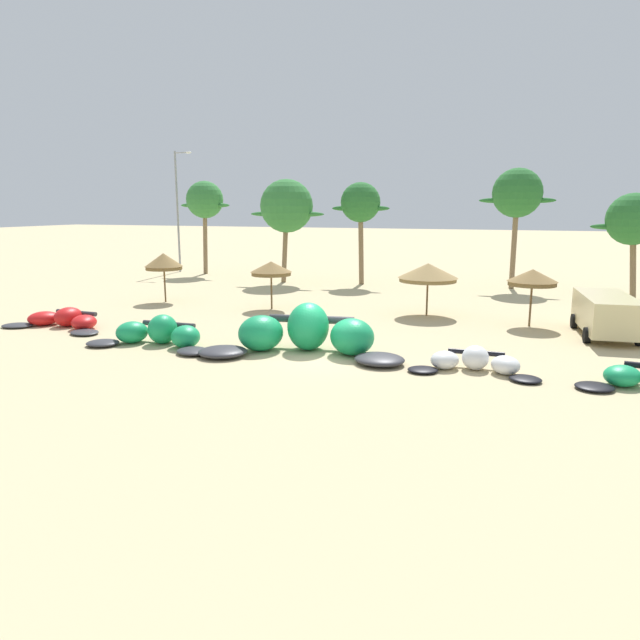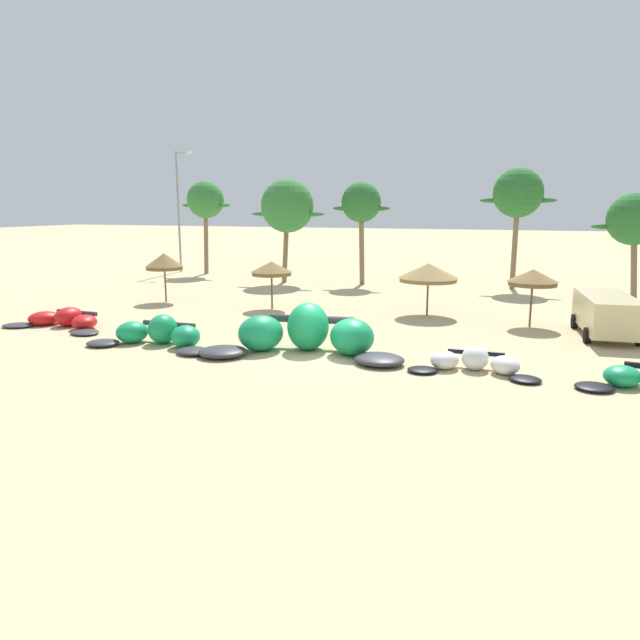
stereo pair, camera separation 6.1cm
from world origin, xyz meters
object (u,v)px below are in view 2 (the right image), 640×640
object	(u,v)px
beach_umbrella_near_van	(164,261)
palm_center_left	(518,194)
palm_leftmost	(206,201)
palm_left_of_gap	(361,204)
kite_far_left	(64,320)
beach_umbrella_middle	(271,268)
kite_left	(159,334)
parked_van	(606,312)
beach_umbrella_near_palms	(428,272)
beach_umbrella_outermost	(533,277)
kite_center	(474,362)
lamppost_west	(179,206)
palm_left	(287,207)
kite_left_of_center	(306,334)
palm_center_right	(634,220)

from	to	relation	value
beach_umbrella_near_van	palm_center_left	distance (m)	24.01
palm_leftmost	palm_left_of_gap	xyz separation A→B (m)	(14.19, -2.07, -0.27)
kite_far_left	beach_umbrella_middle	size ratio (longest dim) A/B	2.20
beach_umbrella_middle	palm_center_left	world-z (taller)	palm_center_left
kite_left	parked_van	world-z (taller)	parked_van
beach_umbrella_middle	beach_umbrella_near_palms	distance (m)	8.65
kite_far_left	palm_leftmost	world-z (taller)	palm_leftmost
beach_umbrella_near_van	beach_umbrella_outermost	xyz separation A→B (m)	(20.84, -0.24, -0.09)
kite_center	beach_umbrella_outermost	size ratio (longest dim) A/B	1.70
kite_far_left	beach_umbrella_middle	bearing A→B (deg)	47.54
beach_umbrella_near_palms	lamppost_west	xyz separation A→B (m)	(-24.08, 13.80, 3.42)
beach_umbrella_near_van	palm_left	xyz separation A→B (m)	(3.40, 10.98, 3.23)
kite_far_left	beach_umbrella_outermost	xyz separation A→B (m)	(21.07, 7.78, 2.03)
beach_umbrella_near_van	lamppost_west	bearing A→B (deg)	119.77
beach_umbrella_outermost	kite_left_of_center	bearing A→B (deg)	-134.74
parked_van	palm_center_left	world-z (taller)	palm_center_left
palm_left_of_gap	beach_umbrella_near_palms	bearing A→B (deg)	-58.16
kite_far_left	beach_umbrella_near_palms	world-z (taller)	beach_umbrella_near_palms
kite_far_left	parked_van	world-z (taller)	parked_van
beach_umbrella_near_van	palm_left_of_gap	world-z (taller)	palm_left_of_gap
kite_center	beach_umbrella_near_van	xyz separation A→B (m)	(-19.04, 9.17, 2.13)
beach_umbrella_outermost	parked_van	xyz separation A→B (m)	(3.14, -1.11, -1.28)
kite_left	palm_center_right	bearing A→B (deg)	45.45
beach_umbrella_outermost	palm_leftmost	size ratio (longest dim) A/B	0.35
kite_left_of_center	parked_van	size ratio (longest dim) A/B	1.56
kite_center	lamppost_west	size ratio (longest dim) A/B	0.46
kite_left	palm_left	size ratio (longest dim) A/B	0.77
kite_far_left	palm_leftmost	xyz separation A→B (m)	(-5.10, 21.98, 5.82)
parked_van	palm_center_right	distance (m)	13.20
palm_leftmost	palm_left	size ratio (longest dim) A/B	1.01
parked_van	beach_umbrella_outermost	bearing A→B (deg)	160.58
beach_umbrella_middle	palm_center_left	distance (m)	18.73
palm_center_right	kite_left	bearing A→B (deg)	-134.55
kite_far_left	palm_center_right	size ratio (longest dim) A/B	0.90
beach_umbrella_near_palms	palm_center_right	size ratio (longest dim) A/B	0.48
kite_far_left	palm_left_of_gap	xyz separation A→B (m)	(9.08, 19.91, 5.54)
beach_umbrella_near_van	palm_left_of_gap	size ratio (longest dim) A/B	0.40
palm_left_of_gap	palm_center_left	bearing A→B (deg)	7.09
kite_far_left	kite_left	distance (m)	6.66
kite_center	beach_umbrella_near_van	distance (m)	21.24
palm_left	palm_center_right	bearing A→B (deg)	0.13
palm_left_of_gap	lamppost_west	distance (m)	17.48
beach_umbrella_middle	kite_left_of_center	bearing A→B (deg)	-57.95
kite_center	beach_umbrella_near_palms	world-z (taller)	beach_umbrella_near_palms
parked_van	palm_center_left	bearing A→B (deg)	106.69
kite_center	palm_left_of_gap	distance (m)	24.05
kite_left	palm_leftmost	bearing A→B (deg)	116.17
beach_umbrella_near_van	palm_left_of_gap	xyz separation A→B (m)	(8.85, 11.89, 3.43)
kite_center	beach_umbrella_middle	distance (m)	15.18
beach_umbrella_near_palms	palm_left	bearing A→B (deg)	140.61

